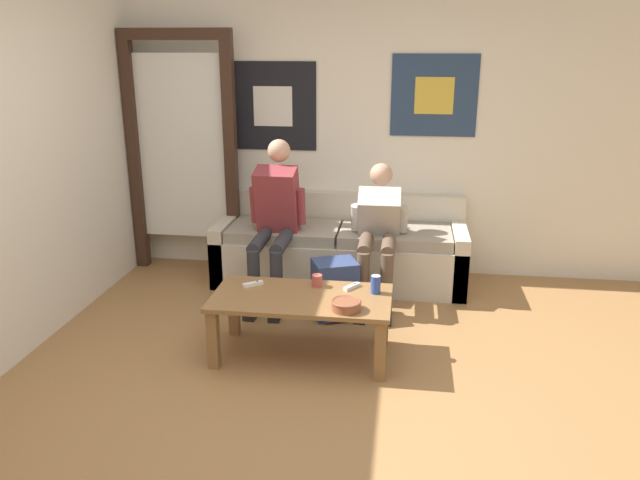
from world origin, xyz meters
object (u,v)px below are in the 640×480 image
Objects in this scene: game_controller_near_left at (253,284)px; drink_can_blue at (376,284)px; game_controller_near_right at (352,287)px; person_seated_adult at (275,215)px; backpack at (335,290)px; ceramic_bowl at (346,305)px; person_seated_teen at (378,228)px; coffee_table at (301,306)px; pillar_candle at (317,281)px; couch at (340,251)px.

drink_can_blue is at bearing -1.10° from game_controller_near_left.
person_seated_adult is at bearing 129.61° from game_controller_near_right.
drink_can_blue is at bearing -57.94° from backpack.
game_controller_near_left is at bearing 154.83° from ceramic_bowl.
person_seated_teen reaches higher than ceramic_bowl.
person_seated_adult reaches higher than coffee_table.
coffee_table is 0.38m from game_controller_near_right.
ceramic_bowl is at bearing -59.89° from person_seated_adult.
pillar_candle is at bearing 170.63° from drink_can_blue.
game_controller_near_right is (0.17, -0.47, 0.23)m from backpack.
person_seated_teen is 1.27m from ceramic_bowl.
couch is 1.42m from coffee_table.
backpack is at bearing 109.93° from game_controller_near_right.
game_controller_near_right is at bearing 159.26° from drink_can_blue.
person_seated_adult is 10.28× the size of drink_can_blue.
game_controller_near_left reaches higher than backpack.
backpack is 3.62× the size of drink_can_blue.
game_controller_near_left is (-0.81, -0.94, -0.16)m from person_seated_teen.
person_seated_adult is 1.29m from drink_can_blue.
person_seated_adult is (-0.50, -0.37, 0.41)m from couch.
drink_can_blue is (0.48, 0.12, 0.14)m from coffee_table.
backpack is 3.27× the size of game_controller_near_right.
person_seated_teen is at bearing 84.02° from ceramic_bowl.
ceramic_bowl is 0.37m from game_controller_near_right.
game_controller_near_right is (0.24, -0.00, -0.03)m from pillar_candle.
coffee_table is at bearing -150.66° from game_controller_near_right.
couch is at bearing 70.00° from game_controller_near_left.
ceramic_bowl is at bearing -57.11° from pillar_candle.
person_seated_adult reaches higher than drink_can_blue.
pillar_candle is (0.47, -0.86, -0.21)m from person_seated_adult.
couch is at bearing 97.56° from ceramic_bowl.
pillar_candle is at bearing -91.25° from couch.
person_seated_adult is 1.18× the size of person_seated_teen.
game_controller_near_right is at bearing -50.39° from person_seated_adult.
pillar_candle is 0.76× the size of drink_can_blue.
couch is at bearing 135.43° from person_seated_teen.
pillar_candle is at bearing -112.61° from person_seated_teen.
person_seated_teen is 7.92× the size of game_controller_near_left.
couch reaches higher than drink_can_blue.
game_controller_near_left is at bearing -134.30° from backpack.
coffee_table is at bearing -94.22° from couch.
backpack reaches higher than coffee_table.
backpack is 0.76m from game_controller_near_left.
drink_can_blue is (0.88, -0.93, -0.19)m from person_seated_adult.
game_controller_near_right is at bearing 3.87° from game_controller_near_left.
person_seated_adult is at bearing 120.11° from ceramic_bowl.
couch reaches higher than coffee_table.
drink_can_blue is (0.41, -0.07, 0.02)m from pillar_candle.
pillar_candle is 0.24m from game_controller_near_right.
game_controller_near_left is at bearing -176.13° from game_controller_near_right.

